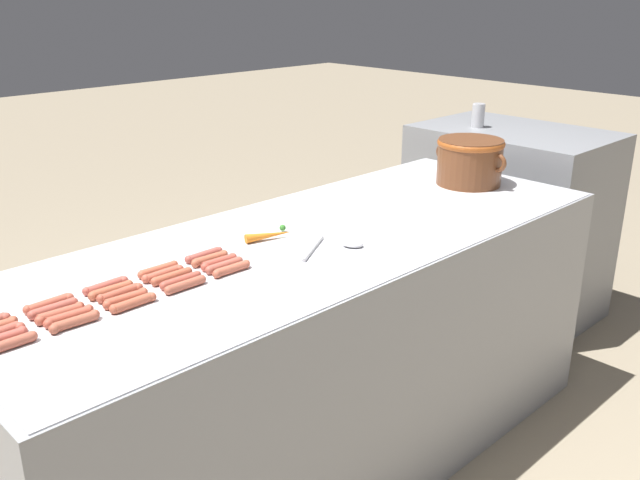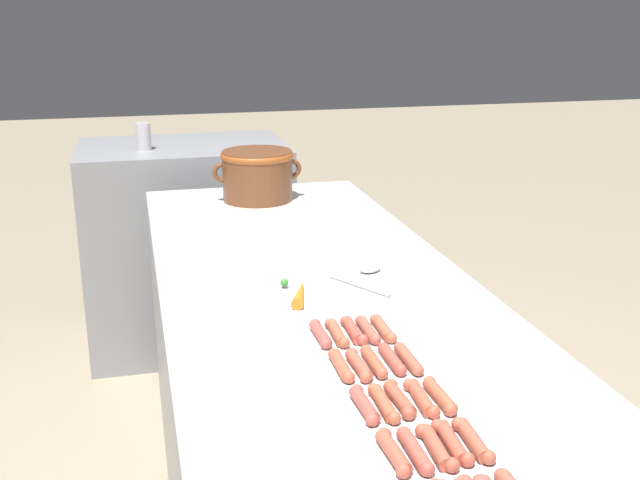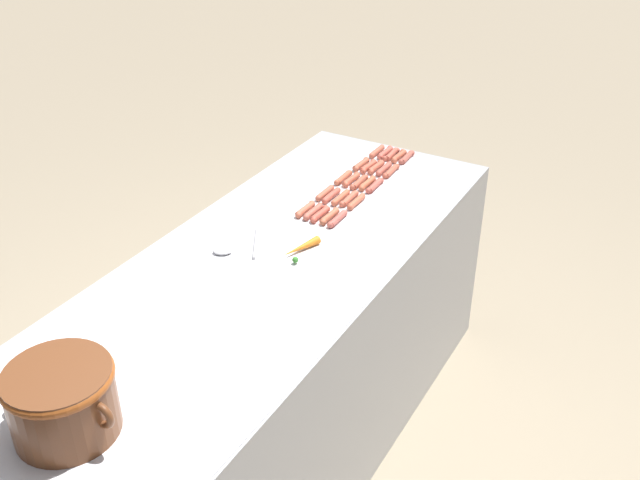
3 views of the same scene
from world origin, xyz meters
The scene contains 26 objects.
griddle_counter centered at (0.00, 0.00, 0.46)m, with size 0.87×2.36×0.92m.
back_cabinet centered at (-0.25, 1.69, 0.51)m, with size 0.97×0.66×1.01m, color gray.
hot_dog_1 centered at (-0.08, -0.89, 0.93)m, with size 0.03×0.14×0.03m.
hot_dog_2 centered at (-0.08, -0.73, 0.93)m, with size 0.03×0.14×0.03m.
hot_dog_3 centered at (-0.08, -0.56, 0.93)m, with size 0.03×0.14×0.03m.
hot_dog_4 centered at (-0.08, -0.39, 0.93)m, with size 0.03×0.14×0.03m.
hot_dog_6 centered at (-0.04, -0.90, 0.93)m, with size 0.03×0.14×0.03m.
hot_dog_7 centered at (-0.04, -0.73, 0.93)m, with size 0.03×0.14×0.03m.
hot_dog_8 centered at (-0.04, -0.57, 0.93)m, with size 0.03×0.14×0.03m.
hot_dog_9 centered at (-0.05, -0.40, 0.93)m, with size 0.03×0.14×0.03m.
hot_dog_11 centered at (-0.01, -0.90, 0.93)m, with size 0.03×0.14×0.03m.
hot_dog_12 centered at (-0.01, -0.72, 0.93)m, with size 0.03×0.14×0.03m.
hot_dog_13 centered at (-0.01, -0.56, 0.93)m, with size 0.03×0.14×0.03m.
hot_dog_14 centered at (-0.01, -0.39, 0.93)m, with size 0.03×0.14×0.03m.
hot_dog_16 centered at (0.03, -0.89, 0.93)m, with size 0.03×0.14×0.03m.
hot_dog_17 centered at (0.03, -0.73, 0.93)m, with size 0.03×0.14×0.03m.
hot_dog_18 centered at (0.03, -0.55, 0.93)m, with size 0.03×0.14×0.03m.
hot_dog_19 centered at (0.03, -0.40, 0.93)m, with size 0.03×0.14×0.03m.
hot_dog_21 centered at (0.07, -0.89, 0.93)m, with size 0.03×0.14×0.03m.
hot_dog_22 centered at (0.07, -0.73, 0.93)m, with size 0.03×0.14×0.03m.
hot_dog_23 centered at (0.07, -0.56, 0.93)m, with size 0.03×0.14×0.03m.
hot_dog_24 centered at (0.06, -0.40, 0.93)m, with size 0.03×0.14×0.03m.
bean_pot centered at (-0.01, 0.92, 1.03)m, with size 0.35×0.28×0.19m.
serving_spoon centered at (0.14, -0.02, 0.92)m, with size 0.17×0.25×0.02m.
carrot centered at (-0.08, -0.13, 0.93)m, with size 0.08×0.18×0.03m.
soda_can centered at (-0.42, 1.59, 1.07)m, with size 0.07×0.07×0.12m.
Camera 2 is at (-0.47, -1.95, 1.66)m, focal length 42.83 mm.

